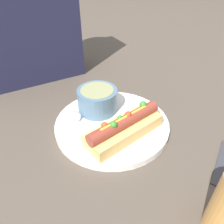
{
  "coord_description": "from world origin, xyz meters",
  "views": [
    {
      "loc": [
        -0.19,
        -0.34,
        0.34
      ],
      "look_at": [
        0.0,
        0.0,
        0.04
      ],
      "focal_mm": 35.0,
      "sensor_mm": 36.0,
      "label": 1
    }
  ],
  "objects_px": {
    "soup_bowl": "(97,99)",
    "spoon": "(77,120)",
    "hot_dog": "(123,128)",
    "seated_diner": "(18,3)"
  },
  "relations": [
    {
      "from": "hot_dog",
      "to": "seated_diner",
      "type": "xyz_separation_m",
      "value": [
        -0.09,
        0.4,
        0.18
      ]
    },
    {
      "from": "hot_dog",
      "to": "seated_diner",
      "type": "bearing_deg",
      "value": 92.31
    },
    {
      "from": "hot_dog",
      "to": "soup_bowl",
      "type": "bearing_deg",
      "value": 81.19
    },
    {
      "from": "soup_bowl",
      "to": "seated_diner",
      "type": "height_order",
      "value": "seated_diner"
    },
    {
      "from": "hot_dog",
      "to": "soup_bowl",
      "type": "height_order",
      "value": "same"
    },
    {
      "from": "seated_diner",
      "to": "spoon",
      "type": "bearing_deg",
      "value": -85.49
    },
    {
      "from": "soup_bowl",
      "to": "hot_dog",
      "type": "bearing_deg",
      "value": -88.47
    },
    {
      "from": "spoon",
      "to": "seated_diner",
      "type": "distance_m",
      "value": 0.37
    },
    {
      "from": "soup_bowl",
      "to": "spoon",
      "type": "distance_m",
      "value": 0.07
    },
    {
      "from": "hot_dog",
      "to": "soup_bowl",
      "type": "xyz_separation_m",
      "value": [
        -0.0,
        0.11,
        0.01
      ]
    }
  ]
}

